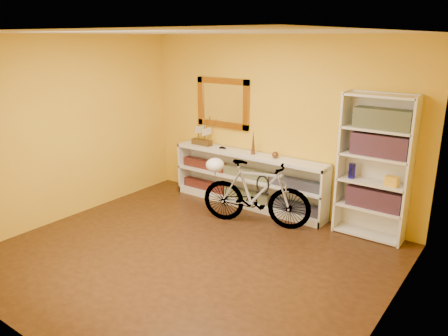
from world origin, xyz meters
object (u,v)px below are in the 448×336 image
Objects in this scene: console_unit at (248,180)px; bookcase at (374,168)px; helmet at (215,165)px; bicycle at (256,193)px.

bookcase is at bearing 0.75° from console_unit.
helmet reaches higher than console_unit.
console_unit is at bearing -179.25° from bookcase.
helmet is at bearing -159.29° from bookcase.
bicycle is at bearing 16.88° from helmet.
console_unit is at bearing 24.88° from bicycle.
bookcase is (1.90, 0.03, 0.52)m from console_unit.
bicycle is at bearing -157.76° from bookcase.
helmet is at bearing 90.00° from bicycle.
bookcase is 2.13m from helmet.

